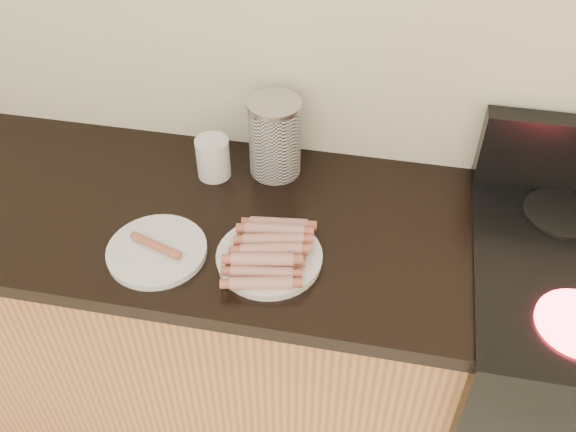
% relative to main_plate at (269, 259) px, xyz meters
% --- Properties ---
extents(wall_back, '(4.00, 0.04, 2.60)m').
position_rel_main_plate_xyz_m(wall_back, '(0.06, 0.43, 0.39)').
color(wall_back, silver).
rests_on(wall_back, ground).
extents(cabinet_base, '(2.20, 0.59, 0.86)m').
position_rel_main_plate_xyz_m(cabinet_base, '(-0.64, 0.12, -0.48)').
color(cabinet_base, '#AE7238').
rests_on(cabinet_base, floor).
extents(counter_slab, '(2.20, 0.62, 0.04)m').
position_rel_main_plate_xyz_m(counter_slab, '(-0.64, 0.12, -0.03)').
color(counter_slab, black).
rests_on(counter_slab, cabinet_base).
extents(burner_far_left, '(0.18, 0.18, 0.01)m').
position_rel_main_plate_xyz_m(burner_far_left, '(0.67, 0.28, 0.01)').
color(burner_far_left, black).
rests_on(burner_far_left, stove).
extents(main_plate, '(0.30, 0.30, 0.02)m').
position_rel_main_plate_xyz_m(main_plate, '(0.00, 0.00, 0.00)').
color(main_plate, white).
rests_on(main_plate, counter_slab).
extents(side_plate, '(0.25, 0.25, 0.02)m').
position_rel_main_plate_xyz_m(side_plate, '(-0.26, -0.03, 0.00)').
color(side_plate, white).
rests_on(side_plate, counter_slab).
extents(hotdog_pile, '(0.14, 0.24, 0.05)m').
position_rel_main_plate_xyz_m(hotdog_pile, '(-0.00, 0.00, 0.03)').
color(hotdog_pile, '#A33728').
rests_on(hotdog_pile, main_plate).
extents(plain_sausages, '(0.13, 0.06, 0.02)m').
position_rel_main_plate_xyz_m(plain_sausages, '(-0.26, -0.03, 0.02)').
color(plain_sausages, '#DD7649').
rests_on(plain_sausages, side_plate).
extents(canister, '(0.14, 0.14, 0.21)m').
position_rel_main_plate_xyz_m(canister, '(-0.06, 0.33, 0.10)').
color(canister, silver).
rests_on(canister, counter_slab).
extents(mug, '(0.09, 0.09, 0.11)m').
position_rel_main_plate_xyz_m(mug, '(-0.21, 0.28, 0.05)').
color(mug, white).
rests_on(mug, counter_slab).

